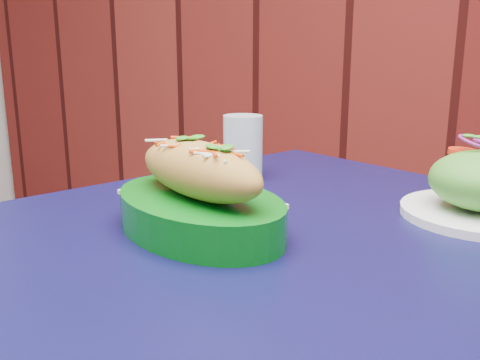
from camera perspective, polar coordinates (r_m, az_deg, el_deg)
The scene contains 3 objects.
cafe_table at distance 0.71m, azimuth 6.96°, elevation -12.37°, with size 1.01×1.01×0.75m.
banh_mi_basket at distance 0.67m, azimuth -4.39°, elevation -1.55°, with size 0.31×0.26×0.12m.
water_glass at distance 0.94m, azimuth 0.31°, elevation 3.52°, with size 0.07×0.07×0.11m, color silver.
Camera 1 is at (0.32, 0.99, 0.98)m, focal length 40.00 mm.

